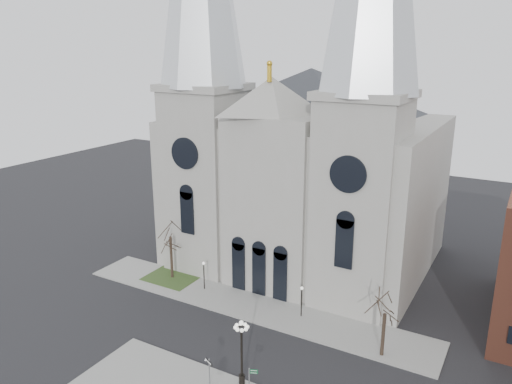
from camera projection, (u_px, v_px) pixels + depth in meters
The scene contains 11 objects.
ground at pixel (184, 358), 43.94m from camera, with size 160.00×160.00×0.00m, color black.
sidewalk_far at pixel (248, 304), 53.09m from camera, with size 40.00×6.00×0.14m, color gray.
grass_patch at pixel (172, 277), 59.15m from camera, with size 6.00×5.00×0.18m, color #32491F.
cathedral at pixel (299, 118), 57.81m from camera, with size 33.00×26.66×54.00m.
tree_left at pixel (170, 234), 57.61m from camera, with size 3.20×3.20×7.50m.
tree_right at pixel (385, 311), 43.06m from camera, with size 3.20×3.20×6.00m.
ped_lamp_left at pixel (204, 271), 55.73m from camera, with size 0.32×0.32×3.26m.
ped_lamp_right at pixel (302, 296), 50.02m from camera, with size 0.32×0.32×3.26m.
globe_lamp at pixel (242, 345), 39.36m from camera, with size 1.43×1.43×5.81m.
one_way_sign at pixel (209, 367), 40.01m from camera, with size 0.94×0.46×2.32m.
street_name_sign at pixel (250, 379), 38.91m from camera, with size 0.69×0.35×2.32m.
Camera 1 is at (24.34, -29.92, 26.44)m, focal length 35.00 mm.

